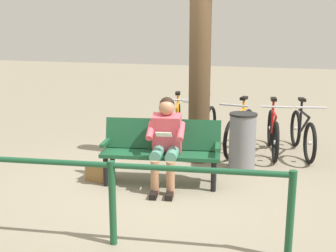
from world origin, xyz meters
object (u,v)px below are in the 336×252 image
bicycle_black (302,133)px  bicycle_red (273,133)px  person_reading (166,139)px  tree_trunk (200,63)px  bench (162,147)px  bicycle_blue (240,131)px  bicycle_green (203,127)px  handbag (97,173)px  litter_bin (242,142)px  bicycle_silver (177,124)px

bicycle_black → bicycle_red: same height
person_reading → tree_trunk: tree_trunk is taller
bench → bicycle_blue: size_ratio=0.99×
tree_trunk → person_reading: bearing=85.0°
bicycle_blue → bicycle_green: bearing=-90.4°
bicycle_black → handbag: bearing=-63.6°
person_reading → tree_trunk: 1.55m
tree_trunk → bicycle_black: (-1.56, -0.94, -1.20)m
litter_bin → tree_trunk: bearing=-16.8°
litter_bin → bicycle_blue: bicycle_blue is taller
handbag → bicycle_green: bearing=-113.0°
person_reading → tree_trunk: bearing=-106.7°
bicycle_red → person_reading: bearing=-40.0°
tree_trunk → bicycle_green: 1.48m
bicycle_black → bicycle_silver: 2.23m
person_reading → handbag: person_reading is taller
litter_bin → bicycle_black: (-0.82, -1.16, -0.08)m
bicycle_blue → bicycle_green: same height
bench → handbag: bearing=5.1°
litter_bin → bicycle_green: bearing=-50.2°
bicycle_black → bicycle_blue: 1.04m
litter_bin → bicycle_silver: 1.83m
bicycle_red → bicycle_green: bearing=-101.0°
person_reading → handbag: bearing=-4.8°
litter_bin → bicycle_blue: size_ratio=0.52×
bicycle_black → bicycle_green: bearing=-101.4°
handbag → litter_bin: size_ratio=0.35×
person_reading → bicycle_blue: size_ratio=0.72×
handbag → bicycle_silver: bicycle_silver is taller
bicycle_silver → handbag: bearing=-25.8°
handbag → bicycle_blue: bicycle_blue is taller
bench → bicycle_red: (-1.31, -1.93, -0.15)m
handbag → bicycle_black: size_ratio=0.18×
tree_trunk → litter_bin: (-0.73, 0.22, -1.13)m
handbag → bicycle_blue: (-1.62, -2.13, 0.24)m
litter_bin → person_reading: bearing=50.8°
person_reading → bicycle_silver: (0.56, -2.21, -0.31)m
bench → bicycle_red: bicycle_red is taller
bicycle_green → bicycle_silver: same height
tree_trunk → bicycle_silver: size_ratio=1.91×
bicycle_red → handbag: bearing=-54.9°
tree_trunk → bicycle_black: 2.18m
handbag → bicycle_black: 3.52m
bench → bicycle_red: 2.34m
handbag → litter_bin: litter_bin is taller
litter_bin → bicycle_silver: size_ratio=0.53×
litter_bin → bicycle_black: 1.43m
bicycle_blue → person_reading: bearing=-11.0°
handbag → tree_trunk: tree_trunk is taller
person_reading → bicycle_red: 2.42m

